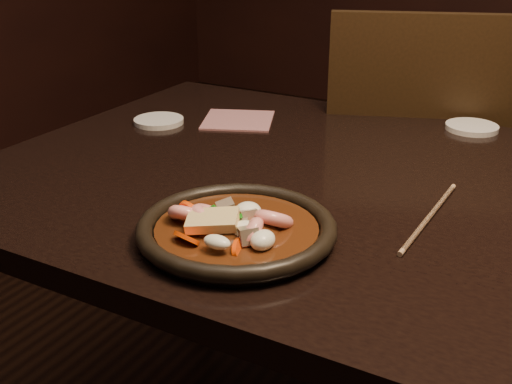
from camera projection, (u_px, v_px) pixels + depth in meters
The scene contains 8 objects.
table at pixel (434, 243), 1.05m from camera, with size 1.60×0.90×0.75m.
chair at pixel (411, 183), 1.65m from camera, with size 0.59×0.59×0.98m.
plate at pixel (237, 230), 0.89m from camera, with size 0.28×0.28×0.03m.
stirfry at pixel (234, 227), 0.89m from camera, with size 0.18×0.16×0.06m.
saucer_left at pixel (159, 121), 1.39m from camera, with size 0.11×0.11×0.01m, color silver.
saucer_right at pixel (472, 127), 1.35m from camera, with size 0.11×0.11×0.01m, color silver.
chopsticks at pixel (430, 217), 0.95m from camera, with size 0.01×0.27×0.01m.
napkin at pixel (238, 120), 1.40m from camera, with size 0.15×0.15×0.00m, color #975D60.
Camera 1 is at (0.20, -0.95, 1.17)m, focal length 45.00 mm.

